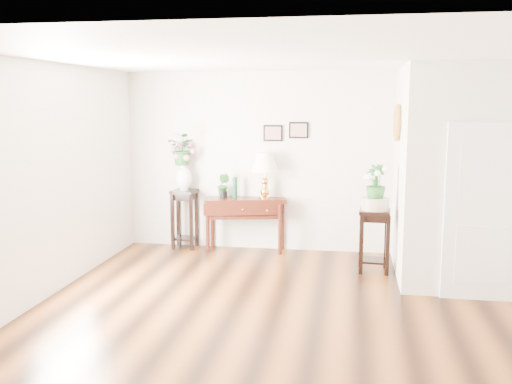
% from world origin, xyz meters
% --- Properties ---
extents(floor, '(6.00, 5.50, 0.02)m').
position_xyz_m(floor, '(0.00, 0.00, 0.00)').
color(floor, brown).
rests_on(floor, ground).
extents(ceiling, '(6.00, 5.50, 0.02)m').
position_xyz_m(ceiling, '(0.00, 0.00, 2.80)').
color(ceiling, white).
rests_on(ceiling, ground).
extents(wall_back, '(6.00, 0.02, 2.80)m').
position_xyz_m(wall_back, '(0.00, 2.75, 1.40)').
color(wall_back, silver).
rests_on(wall_back, ground).
extents(wall_front, '(6.00, 0.02, 2.80)m').
position_xyz_m(wall_front, '(0.00, -2.75, 1.40)').
color(wall_front, silver).
rests_on(wall_front, ground).
extents(wall_left, '(0.02, 5.50, 2.80)m').
position_xyz_m(wall_left, '(-3.00, 0.00, 1.40)').
color(wall_left, silver).
rests_on(wall_left, ground).
extents(partition, '(1.80, 1.95, 2.80)m').
position_xyz_m(partition, '(2.10, 1.77, 1.40)').
color(partition, silver).
rests_on(partition, floor).
extents(door, '(0.90, 0.05, 2.10)m').
position_xyz_m(door, '(2.10, 0.78, 1.05)').
color(door, white).
rests_on(door, floor).
extents(art_print_left, '(0.30, 0.02, 0.25)m').
position_xyz_m(art_print_left, '(-0.65, 2.73, 1.85)').
color(art_print_left, black).
rests_on(art_print_left, wall_back).
extents(art_print_right, '(0.30, 0.02, 0.25)m').
position_xyz_m(art_print_right, '(-0.25, 2.73, 1.90)').
color(art_print_right, black).
rests_on(art_print_right, wall_back).
extents(wall_ornament, '(0.07, 0.51, 0.51)m').
position_xyz_m(wall_ornament, '(1.16, 1.90, 2.05)').
color(wall_ornament, '#C77E2C').
rests_on(wall_ornament, partition).
extents(console_table, '(1.33, 0.69, 0.84)m').
position_xyz_m(console_table, '(-1.06, 2.57, 0.42)').
color(console_table, black).
rests_on(console_table, floor).
extents(table_lamp, '(0.44, 0.44, 0.72)m').
position_xyz_m(table_lamp, '(-0.75, 2.57, 1.19)').
color(table_lamp, gold).
rests_on(table_lamp, console_table).
extents(green_vase, '(0.08, 0.08, 0.33)m').
position_xyz_m(green_vase, '(-1.23, 2.57, 1.01)').
color(green_vase, '#0B3922').
rests_on(green_vase, console_table).
extents(potted_plant, '(0.24, 0.22, 0.37)m').
position_xyz_m(potted_plant, '(-1.41, 2.57, 1.03)').
color(potted_plant, '#205920').
rests_on(potted_plant, console_table).
extents(plant_stand_a, '(0.40, 0.40, 0.94)m').
position_xyz_m(plant_stand_a, '(-2.05, 2.57, 0.47)').
color(plant_stand_a, black).
rests_on(plant_stand_a, floor).
extents(porcelain_vase, '(0.27, 0.27, 0.45)m').
position_xyz_m(porcelain_vase, '(-2.05, 2.57, 1.17)').
color(porcelain_vase, white).
rests_on(porcelain_vase, plant_stand_a).
extents(lily_arrangement, '(0.57, 0.54, 0.51)m').
position_xyz_m(lily_arrangement, '(-2.05, 2.57, 1.60)').
color(lily_arrangement, '#205920').
rests_on(lily_arrangement, porcelain_vase).
extents(plant_stand_b, '(0.44, 0.44, 0.87)m').
position_xyz_m(plant_stand_b, '(0.90, 1.75, 0.43)').
color(plant_stand_b, black).
rests_on(plant_stand_b, floor).
extents(ceramic_bowl, '(0.44, 0.44, 0.17)m').
position_xyz_m(ceramic_bowl, '(0.90, 1.75, 0.95)').
color(ceramic_bowl, '#B8B19F').
rests_on(ceramic_bowl, plant_stand_b).
extents(narcissus, '(0.36, 0.36, 0.50)m').
position_xyz_m(narcissus, '(0.90, 1.75, 1.24)').
color(narcissus, '#205920').
rests_on(narcissus, ceramic_bowl).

